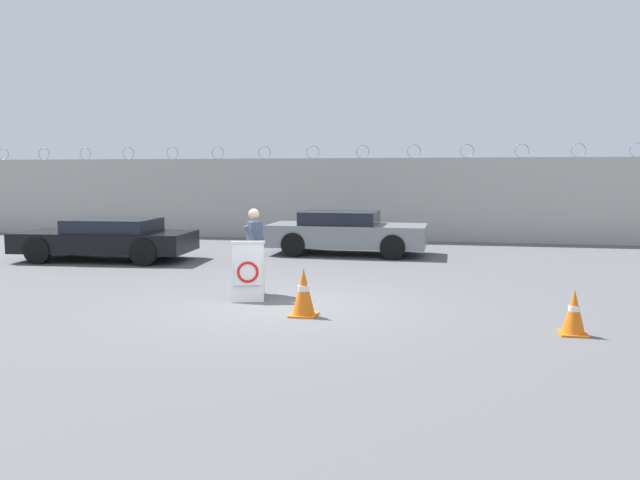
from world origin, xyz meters
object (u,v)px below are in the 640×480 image
traffic_cone_near (304,292)px  parked_car_rear_sedan (346,232)px  security_guard (254,247)px  traffic_cone_mid (574,312)px  barricade_sign (248,271)px  parked_car_front_coupe (107,238)px

traffic_cone_near → parked_car_rear_sedan: size_ratio=0.18×
security_guard → parked_car_rear_sedan: security_guard is taller
security_guard → traffic_cone_mid: bearing=36.1°
traffic_cone_near → barricade_sign: bearing=140.0°
traffic_cone_mid → parked_car_front_coupe: size_ratio=0.14×
barricade_sign → traffic_cone_mid: 5.57m
traffic_cone_near → traffic_cone_mid: size_ratio=1.19×
traffic_cone_near → parked_car_rear_sedan: (-0.51, 7.85, 0.24)m
traffic_cone_near → parked_car_front_coupe: size_ratio=0.17×
parked_car_front_coupe → security_guard: bearing=140.5°
barricade_sign → parked_car_front_coupe: parked_car_front_coupe is taller
security_guard → traffic_cone_near: size_ratio=2.08×
parked_car_rear_sedan → traffic_cone_near: bearing=-85.4°
barricade_sign → traffic_cone_near: bearing=-55.2°
parked_car_rear_sedan → parked_car_front_coupe: bearing=-156.9°
security_guard → parked_car_rear_sedan: bearing=139.5°
traffic_cone_near → parked_car_front_coupe: parked_car_front_coupe is taller
traffic_cone_mid → parked_car_front_coupe: (-10.66, 5.79, 0.26)m
barricade_sign → traffic_cone_near: size_ratio=1.38×
barricade_sign → parked_car_rear_sedan: size_ratio=0.24×
security_guard → barricade_sign: bearing=-26.1°
traffic_cone_mid → barricade_sign: bearing=164.4°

